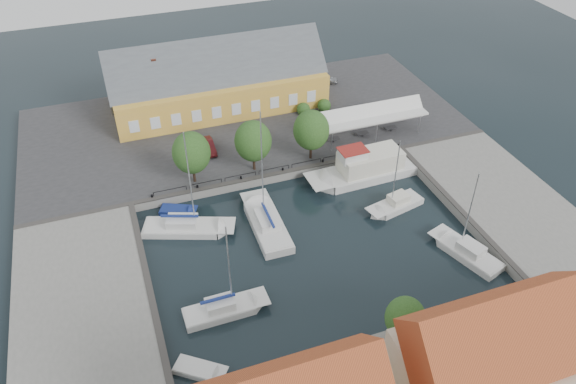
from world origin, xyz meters
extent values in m
plane|color=black|center=(0.00, 0.00, 0.00)|extent=(140.00, 140.00, 0.00)
cube|color=#2D2D30|center=(0.00, 23.00, 0.50)|extent=(56.00, 26.00, 1.00)
cube|color=slate|center=(-22.00, -2.00, 0.50)|extent=(12.00, 24.00, 1.00)
cube|color=slate|center=(22.00, -2.00, 0.50)|extent=(12.00, 24.00, 1.00)
cube|color=#383533|center=(0.00, 10.30, 1.06)|extent=(56.00, 0.60, 0.12)
cube|color=#383533|center=(-16.30, -2.00, 1.06)|extent=(0.60, 24.00, 0.12)
cube|color=#383533|center=(16.30, -2.00, 1.06)|extent=(0.60, 24.00, 0.12)
cylinder|color=black|center=(-14.00, 10.60, 1.20)|extent=(0.24, 0.24, 0.40)
cylinder|color=black|center=(-9.00, 10.60, 1.20)|extent=(0.24, 0.24, 0.40)
cylinder|color=black|center=(-4.00, 10.60, 1.20)|extent=(0.24, 0.24, 0.40)
cylinder|color=black|center=(1.00, 10.60, 1.20)|extent=(0.24, 0.24, 0.40)
cylinder|color=black|center=(6.00, 10.60, 1.20)|extent=(0.24, 0.24, 0.40)
cylinder|color=black|center=(11.00, 10.60, 1.20)|extent=(0.24, 0.24, 0.40)
cylinder|color=black|center=(16.00, 10.60, 1.20)|extent=(0.24, 0.24, 0.40)
cube|color=gold|center=(-2.00, 28.00, 3.25)|extent=(28.00, 10.00, 4.50)
cube|color=#474C51|center=(-2.00, 28.00, 6.75)|extent=(28.56, 7.60, 7.60)
cube|color=gold|center=(-12.00, 34.00, 2.75)|extent=(6.00, 6.00, 3.50)
cube|color=brown|center=(-10.00, 28.00, 8.60)|extent=(0.60, 0.60, 1.20)
cube|color=silver|center=(14.00, 14.50, 3.70)|extent=(14.00, 4.00, 0.25)
cylinder|color=silver|center=(8.00, 12.70, 2.35)|extent=(0.10, 0.10, 2.70)
cylinder|color=silver|center=(8.00, 16.30, 2.35)|extent=(0.10, 0.10, 2.70)
cylinder|color=silver|center=(14.00, 12.70, 2.35)|extent=(0.10, 0.10, 2.70)
cylinder|color=silver|center=(14.00, 16.30, 2.35)|extent=(0.10, 0.10, 2.70)
cylinder|color=silver|center=(20.00, 12.70, 2.35)|extent=(0.10, 0.10, 2.70)
cylinder|color=silver|center=(20.00, 16.30, 2.35)|extent=(0.10, 0.10, 2.70)
cylinder|color=black|center=(-9.00, 12.00, 2.05)|extent=(0.30, 0.30, 2.10)
ellipsoid|color=#204619|center=(-9.00, 12.00, 4.88)|extent=(4.20, 4.20, 4.83)
cylinder|color=black|center=(-2.00, 12.00, 2.05)|extent=(0.30, 0.30, 2.10)
ellipsoid|color=#204619|center=(-2.00, 12.00, 4.88)|extent=(4.20, 4.20, 4.83)
cylinder|color=black|center=(5.00, 12.00, 2.05)|extent=(0.30, 0.30, 2.10)
ellipsoid|color=#204619|center=(5.00, 12.00, 4.88)|extent=(4.20, 4.20, 4.83)
imported|color=#979A9E|center=(14.30, 29.70, 1.63)|extent=(3.97, 2.74, 1.26)
imported|color=#581418|center=(-6.11, 17.66, 1.66)|extent=(1.40, 3.99, 1.31)
cube|color=silver|center=(-3.48, 2.28, 0.15)|extent=(3.22, 8.22, 1.50)
cube|color=silver|center=(-3.46, 3.30, 0.94)|extent=(3.13, 9.85, 0.08)
cube|color=silver|center=(-3.48, 2.49, 1.40)|extent=(2.15, 3.31, 0.90)
cylinder|color=silver|center=(-3.45, 3.91, 7.02)|extent=(0.12, 0.12, 12.25)
cube|color=navy|center=(-3.48, 2.28, 2.15)|extent=(0.30, 4.09, 0.22)
cube|color=silver|center=(10.67, 7.66, 0.10)|extent=(10.66, 4.28, 1.80)
cube|color=silver|center=(9.35, 7.62, 1.04)|extent=(12.76, 4.18, 0.08)
cube|color=beige|center=(10.67, 7.66, 2.10)|extent=(7.35, 3.58, 2.20)
cube|color=silver|center=(8.30, 7.58, 3.50)|extent=(2.97, 2.26, 1.20)
cube|color=maroon|center=(8.30, 7.58, 4.15)|extent=(3.23, 2.39, 0.10)
cube|color=silver|center=(11.09, 1.32, 0.05)|extent=(5.76, 3.39, 1.30)
cube|color=silver|center=(10.43, 1.17, 0.74)|extent=(6.79, 3.54, 0.08)
cube|color=beige|center=(10.96, 1.29, 1.20)|extent=(2.44, 1.97, 0.90)
cylinder|color=silver|center=(10.04, 1.08, 4.75)|extent=(0.12, 0.12, 8.10)
cube|color=silver|center=(13.83, -8.16, 0.05)|extent=(4.33, 6.72, 1.30)
cube|color=silver|center=(13.59, -7.42, 0.74)|extent=(4.63, 7.88, 0.08)
cube|color=silver|center=(13.79, -8.01, 1.20)|extent=(2.39, 2.91, 0.90)
cylinder|color=silver|center=(13.44, -6.97, 5.07)|extent=(0.12, 0.12, 8.74)
cube|color=silver|center=(-11.93, 5.39, 0.05)|extent=(8.14, 5.27, 1.30)
cube|color=silver|center=(-11.03, 5.06, 0.74)|extent=(9.54, 5.70, 0.08)
cube|color=silver|center=(-11.75, 5.32, 1.20)|extent=(3.53, 2.83, 0.90)
cylinder|color=silver|center=(-10.49, 4.85, 6.28)|extent=(0.12, 0.12, 11.17)
cube|color=navy|center=(-11.93, 5.39, 1.95)|extent=(3.66, 1.54, 0.22)
cube|color=silver|center=(-10.96, -6.72, 0.05)|extent=(6.19, 2.42, 1.30)
cube|color=silver|center=(-10.19, -6.71, 0.74)|extent=(7.42, 2.34, 0.08)
cube|color=silver|center=(-10.81, -6.72, 1.20)|extent=(2.48, 1.63, 0.90)
cylinder|color=silver|center=(-9.73, -6.71, 5.23)|extent=(0.12, 0.12, 9.06)
cube|color=navy|center=(-10.96, -6.72, 1.95)|extent=(3.08, 0.25, 0.22)
cube|color=silver|center=(-14.12, -11.79, 0.05)|extent=(3.76, 3.39, 0.90)
cube|color=silver|center=(-13.77, -12.04, 0.54)|extent=(4.28, 3.75, 0.08)
cube|color=navy|center=(-11.95, 8.58, 0.05)|extent=(3.60, 2.84, 0.80)
cube|color=navy|center=(-11.59, 8.40, 0.49)|extent=(4.16, 3.06, 0.08)
cube|color=#B05125|center=(4.00, -23.00, 9.75)|extent=(12.36, 6.50, 6.50)
cube|color=brown|center=(1.00, -23.00, 11.40)|extent=(0.70, 0.70, 1.00)
cube|color=brown|center=(6.40, -23.00, 11.30)|extent=(0.60, 0.60, 0.80)
camera|label=1|loc=(-16.28, -39.44, 38.44)|focal=35.00mm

